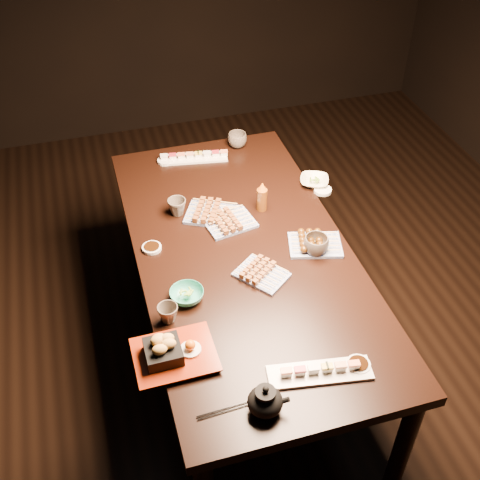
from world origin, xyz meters
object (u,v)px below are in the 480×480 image
object	(u,v)px
sushi_platter_near	(320,370)
tempura_tray	(174,349)
teacup_mid_right	(316,245)
yakitori_plate_center	(212,211)
dining_table	(243,310)
edamame_bowl_cream	(314,181)
yakitori_plate_left	(230,220)
teacup_far_right	(237,140)
condiment_bottle	(262,196)
teacup_far_left	(177,207)
teacup_near_left	(168,314)
teapot	(265,399)
sushi_platter_far	(194,156)
edamame_bowl_green	(187,295)
yakitori_plate_right	(262,271)

from	to	relation	value
sushi_platter_near	tempura_tray	xyz separation A→B (m)	(-0.47, 0.21, 0.03)
teacup_mid_right	yakitori_plate_center	bearing A→B (deg)	134.65
teacup_mid_right	dining_table	bearing A→B (deg)	161.77
edamame_bowl_cream	teacup_mid_right	world-z (taller)	teacup_mid_right
yakitori_plate_left	teacup_far_right	bearing A→B (deg)	60.36
condiment_bottle	tempura_tray	bearing A→B (deg)	-127.41
dining_table	yakitori_plate_center	world-z (taller)	yakitori_plate_center
teacup_far_left	teacup_mid_right	bearing A→B (deg)	-39.89
teacup_near_left	condiment_bottle	distance (m)	0.78
yakitori_plate_center	edamame_bowl_cream	distance (m)	0.55
dining_table	teapot	bearing A→B (deg)	-86.02
tempura_tray	teacup_near_left	xyz separation A→B (m)	(0.01, 0.18, -0.02)
sushi_platter_far	edamame_bowl_green	bearing A→B (deg)	84.52
teacup_near_left	teacup_mid_right	distance (m)	0.71
teacup_far_right	edamame_bowl_cream	bearing A→B (deg)	-58.79
edamame_bowl_green	edamame_bowl_cream	bearing A→B (deg)	37.14
yakitori_plate_center	teacup_far_right	size ratio (longest dim) A/B	2.33
yakitori_plate_right	teapot	distance (m)	0.63
yakitori_plate_right	teapot	size ratio (longest dim) A/B	1.44
yakitori_plate_left	teapot	xyz separation A→B (m)	(-0.15, -0.96, 0.03)
yakitori_plate_right	condiment_bottle	xyz separation A→B (m)	(0.14, 0.42, 0.05)
condiment_bottle	teacup_far_right	bearing A→B (deg)	85.60
sushi_platter_near	yakitori_plate_right	distance (m)	0.52
teacup_mid_right	teacup_far_right	world-z (taller)	teacup_mid_right
sushi_platter_near	condiment_bottle	xyz separation A→B (m)	(0.09, 0.94, 0.05)
yakitori_plate_left	teacup_far_right	world-z (taller)	teacup_far_right
sushi_platter_near	edamame_bowl_cream	world-z (taller)	sushi_platter_near
yakitori_plate_right	edamame_bowl_green	bearing A→B (deg)	-120.56
dining_table	sushi_platter_far	xyz separation A→B (m)	(-0.04, 0.75, 0.40)
yakitori_plate_left	edamame_bowl_green	xyz separation A→B (m)	(-0.29, -0.40, -0.01)
teacup_mid_right	teacup_far_left	world-z (taller)	teacup_mid_right
yakitori_plate_left	sushi_platter_near	bearing A→B (deg)	-95.43
sushi_platter_near	yakitori_plate_right	size ratio (longest dim) A/B	1.81
teacup_mid_right	teapot	bearing A→B (deg)	-123.59
dining_table	teacup_mid_right	size ratio (longest dim) A/B	16.95
yakitori_plate_left	teacup_far_left	bearing A→B (deg)	135.67
sushi_platter_far	edamame_bowl_green	world-z (taller)	same
teacup_near_left	teacup_far_right	world-z (taller)	teacup_far_right
dining_table	teacup_far_right	distance (m)	0.93
sushi_platter_far	edamame_bowl_cream	xyz separation A→B (m)	(0.51, -0.38, -0.00)
sushi_platter_near	yakitori_plate_center	distance (m)	0.97
yakitori_plate_center	sushi_platter_near	bearing A→B (deg)	-54.56
sushi_platter_far	tempura_tray	bearing A→B (deg)	83.08
yakitori_plate_right	teacup_near_left	distance (m)	0.43
teacup_far_left	yakitori_plate_right	bearing A→B (deg)	-63.84
sushi_platter_near	edamame_bowl_green	size ratio (longest dim) A/B	2.72
yakitori_plate_right	sushi_platter_far	bearing A→B (deg)	146.60
sushi_platter_far	yakitori_plate_center	xyz separation A→B (m)	(-0.03, -0.48, 0.01)
yakitori_plate_right	teacup_far_right	world-z (taller)	teacup_far_right
edamame_bowl_green	teacup_far_left	xyz separation A→B (m)	(0.07, 0.54, 0.02)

